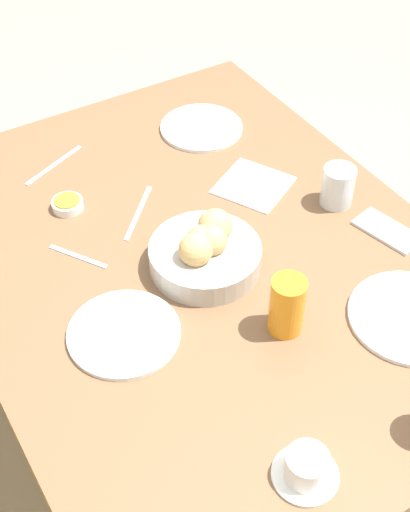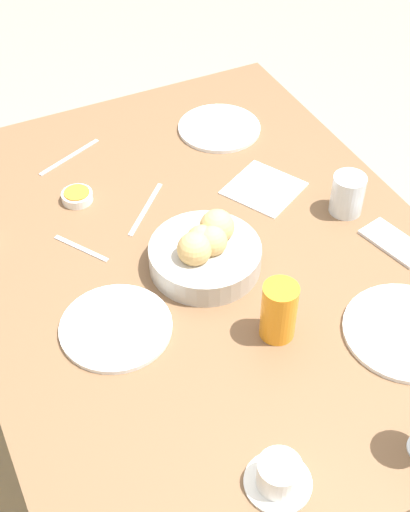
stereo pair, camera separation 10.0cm
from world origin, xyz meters
TOP-DOWN VIEW (x-y plane):
  - ground_plane at (0.00, 0.00)m, footprint 10.00×10.00m
  - dining_table at (0.00, 0.00)m, footprint 1.35×1.02m
  - bread_basket at (-0.03, 0.01)m, footprint 0.24×0.24m
  - plate_near_left at (-0.38, -0.26)m, footprint 0.25×0.25m
  - plate_near_right at (0.41, -0.25)m, footprint 0.22×0.22m
  - plate_far_center at (-0.12, 0.25)m, footprint 0.22×0.22m
  - juice_glass at (-0.26, -0.03)m, footprint 0.07×0.07m
  - water_tumbler at (-0.01, -0.36)m, footprint 0.08×0.08m
  - coffee_cup at (-0.54, 0.13)m, footprint 0.11×0.11m
  - jam_bowl_honey at (0.30, 0.19)m, footprint 0.07×0.07m
  - fork_silver at (0.47, 0.15)m, footprint 0.09×0.18m
  - knife_silver at (0.19, 0.06)m, footprint 0.15×0.14m
  - spoon_coffee at (0.13, 0.24)m, footprint 0.13×0.09m
  - napkin at (0.14, -0.23)m, footprint 0.21×0.21m
  - cell_phone at (-0.16, -0.40)m, footprint 0.16×0.11m

SIDE VIEW (x-z plane):
  - ground_plane at x=0.00m, z-range 0.00..0.00m
  - dining_table at x=0.00m, z-range 0.28..1.02m
  - fork_silver at x=0.47m, z-range 0.74..0.74m
  - knife_silver at x=0.19m, z-range 0.74..0.74m
  - spoon_coffee at x=0.13m, z-range 0.74..0.74m
  - napkin at x=0.14m, z-range 0.74..0.74m
  - cell_phone at x=-0.16m, z-range 0.74..0.75m
  - plate_near_left at x=-0.38m, z-range 0.74..0.75m
  - plate_near_right at x=0.41m, z-range 0.74..0.75m
  - plate_far_center at x=-0.12m, z-range 0.74..0.75m
  - jam_bowl_honey at x=0.30m, z-range 0.74..0.76m
  - coffee_cup at x=-0.54m, z-range 0.73..0.79m
  - bread_basket at x=-0.03m, z-range 0.72..0.84m
  - water_tumbler at x=-0.01m, z-range 0.74..0.83m
  - juice_glass at x=-0.26m, z-range 0.74..0.87m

